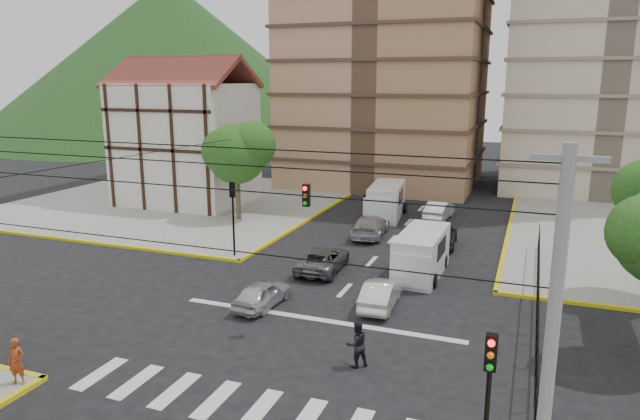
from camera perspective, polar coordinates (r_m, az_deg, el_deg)
The scene contains 22 objects.
ground at distance 24.50m, azimuth -1.30°, elevation -11.94°, with size 160.00×160.00×0.00m, color black.
sidewalk_nw at distance 50.58m, azimuth -13.90°, elevation 0.86°, with size 26.00×26.00×0.15m, color gray.
crosswalk_stripes at distance 19.72m, azimuth -8.22°, elevation -18.67°, with size 12.00×2.40×0.01m, color silver.
stop_line at distance 25.51m, azimuth -0.27°, elevation -10.87°, with size 13.00×0.40×0.01m, color silver.
tudor_building at distance 49.23m, azimuth -13.25°, elevation 6.68°, with size 10.80×8.05×12.23m.
distant_hill at distance 110.63m, azimuth -14.66°, elevation 14.41°, with size 70.00×70.00×28.00m, color #1F4517.
park_fence at distance 27.12m, azimuth 20.78°, elevation -10.28°, with size 0.10×22.50×1.66m, color black, non-canonical shape.
tree_tudor at distance 42.16m, azimuth -8.21°, elevation 5.85°, with size 5.39×4.40×7.43m.
traffic_light_se at distance 14.68m, azimuth 16.48°, elevation -16.94°, with size 0.28×0.22×4.40m.
traffic_light_nw at distance 33.46m, azimuth -8.71°, elevation 0.36°, with size 0.28×0.22×4.40m.
traffic_light_hanging at distance 20.83m, azimuth -3.48°, elevation 0.72°, with size 18.00×9.12×0.92m.
utility_pole_se at distance 12.85m, azimuth 21.99°, elevation -13.54°, with size 1.40×0.28×9.00m.
van_right_lane at distance 30.83m, azimuth 10.01°, elevation -4.51°, with size 2.24×5.38×2.41m.
van_left_lane at distance 43.50m, azimuth 6.56°, elevation 0.80°, with size 2.82×5.88×2.55m.
car_silver_front_left at distance 26.79m, azimuth -5.81°, elevation -8.35°, with size 1.44×3.59×1.22m, color silver.
car_white_front_right at distance 26.78m, azimuth 6.10°, elevation -8.30°, with size 1.35×3.88×1.28m, color silver.
car_grey_mid_left at distance 31.49m, azimuth 0.29°, elevation -4.94°, with size 2.14×4.65×1.29m, color slate.
car_silver_rear_left at distance 38.43m, azimuth 5.05°, elevation -1.59°, with size 1.99×4.90×1.42m, color #ABABB0.
car_darkgrey_mid_right at distance 36.86m, azimuth 12.08°, elevation -2.40°, with size 1.77×4.40×1.50m, color #262628.
car_white_rear_right at distance 43.90m, azimuth 11.84°, elevation 0.00°, with size 1.49×4.27×1.41m, color white.
pedestrian_sw_corner at distance 22.47m, azimuth -28.07°, elevation -13.22°, with size 0.60×0.39×1.64m, color #A9421A.
pedestrian_crosswalk at distance 21.38m, azimuth 3.69°, elevation -13.24°, with size 0.85×0.67×1.76m, color black.
Camera 1 is at (8.40, -20.59, 10.28)m, focal length 32.00 mm.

